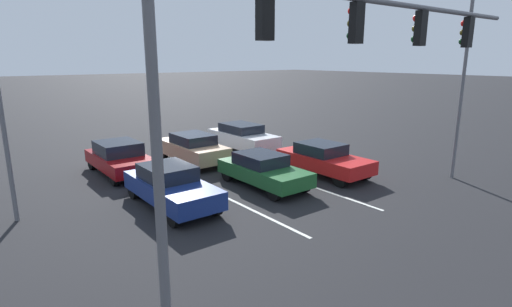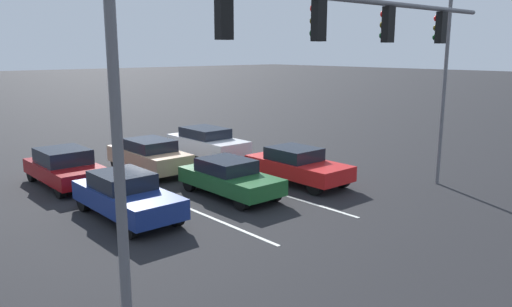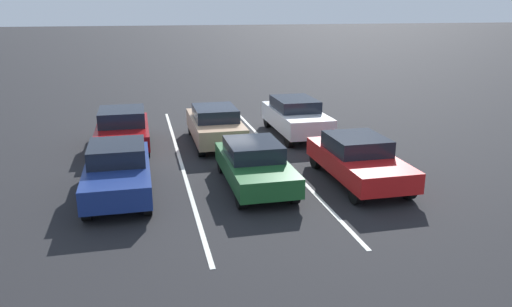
# 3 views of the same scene
# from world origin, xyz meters

# --- Properties ---
(ground_plane) EXTENTS (240.00, 240.00, 0.00)m
(ground_plane) POSITION_xyz_m (0.00, 0.00, 0.00)
(ground_plane) COLOR black
(lane_stripe_left_divider) EXTENTS (0.12, 15.66, 0.01)m
(lane_stripe_left_divider) POSITION_xyz_m (-1.74, 1.83, 0.01)
(lane_stripe_left_divider) COLOR silver
(lane_stripe_left_divider) RESTS_ON ground_plane
(lane_stripe_center_divider) EXTENTS (0.12, 15.66, 0.01)m
(lane_stripe_center_divider) POSITION_xyz_m (1.74, 1.83, 0.01)
(lane_stripe_center_divider) COLOR silver
(lane_stripe_center_divider) RESTS_ON ground_plane
(car_red_leftlane_front) EXTENTS (1.83, 4.38, 1.40)m
(car_red_leftlane_front) POSITION_xyz_m (-3.37, 5.36, 0.72)
(car_red_leftlane_front) COLOR red
(car_red_leftlane_front) RESTS_ON ground_plane
(car_darkgreen_midlane_front) EXTENTS (1.74, 4.16, 1.33)m
(car_darkgreen_midlane_front) POSITION_xyz_m (-0.21, 5.03, 0.69)
(car_darkgreen_midlane_front) COLOR #1E5928
(car_darkgreen_midlane_front) RESTS_ON ground_plane
(car_navy_rightlane_front) EXTENTS (1.77, 4.39, 1.43)m
(car_navy_rightlane_front) POSITION_xyz_m (3.72, 4.79, 0.73)
(car_navy_rightlane_front) COLOR navy
(car_navy_rightlane_front) RESTS_ON ground_plane
(car_silver_leftlane_second) EXTENTS (1.81, 4.46, 1.52)m
(car_silver_leftlane_second) POSITION_xyz_m (-3.25, -0.54, 0.81)
(car_silver_leftlane_second) COLOR silver
(car_silver_leftlane_second) RESTS_ON ground_plane
(car_tan_midlane_second) EXTENTS (1.78, 4.37, 1.47)m
(car_tan_midlane_second) POSITION_xyz_m (0.20, 0.00, 0.76)
(car_tan_midlane_second) COLOR tan
(car_tan_midlane_second) RESTS_ON ground_plane
(car_maroon_rightlane_second) EXTENTS (1.91, 4.20, 1.43)m
(car_maroon_rightlane_second) POSITION_xyz_m (3.69, -0.32, 0.74)
(car_maroon_rightlane_second) COLOR maroon
(car_maroon_rightlane_second) RESTS_ON ground_plane
(traffic_signal_gantry) EXTENTS (12.93, 0.37, 6.81)m
(traffic_signal_gantry) POSITION_xyz_m (2.18, 10.64, 5.26)
(traffic_signal_gantry) COLOR slate
(traffic_signal_gantry) RESTS_ON ground_plane
(street_lamp_left_shoulder) EXTENTS (1.75, 0.24, 8.76)m
(street_lamp_left_shoulder) POSITION_xyz_m (-7.27, 9.14, 4.98)
(street_lamp_left_shoulder) COLOR slate
(street_lamp_left_shoulder) RESTS_ON ground_plane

